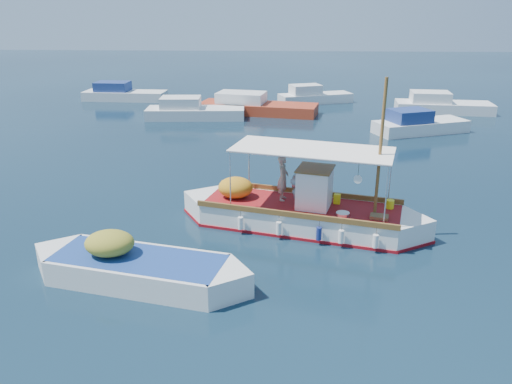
{
  "coord_description": "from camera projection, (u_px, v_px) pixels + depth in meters",
  "views": [
    {
      "loc": [
        -0.39,
        -16.98,
        7.89
      ],
      "look_at": [
        -1.25,
        0.0,
        1.54
      ],
      "focal_mm": 35.0,
      "sensor_mm": 36.0,
      "label": 1
    }
  ],
  "objects": [
    {
      "name": "bg_boat_far_n",
      "position": [
        313.0,
        97.0,
        43.09
      ],
      "size": [
        6.58,
        4.0,
        1.8
      ],
      "rotation": [
        0.0,
        0.0,
        0.34
      ],
      "color": "silver",
      "rests_on": "ground"
    },
    {
      "name": "bg_boat_ne",
      "position": [
        418.0,
        126.0,
        32.92
      ],
      "size": [
        6.59,
        4.28,
        1.8
      ],
      "rotation": [
        0.0,
        0.0,
        0.37
      ],
      "color": "silver",
      "rests_on": "ground"
    },
    {
      "name": "bg_boat_n",
      "position": [
        255.0,
        107.0,
        38.93
      ],
      "size": [
        9.45,
        4.5,
        1.8
      ],
      "rotation": [
        0.0,
        0.0,
        -0.19
      ],
      "color": "#A8341C",
      "rests_on": "ground"
    },
    {
      "name": "dinghy",
      "position": [
        137.0,
        270.0,
        15.13
      ],
      "size": [
        7.1,
        3.13,
        1.77
      ],
      "rotation": [
        0.0,
        0.0,
        -0.22
      ],
      "color": "white",
      "rests_on": "ground"
    },
    {
      "name": "bg_boat_far_w",
      "position": [
        123.0,
        95.0,
        44.45
      ],
      "size": [
        7.33,
        2.65,
        1.8
      ],
      "rotation": [
        0.0,
        0.0,
        -0.05
      ],
      "color": "silver",
      "rests_on": "ground"
    },
    {
      "name": "fishing_caique",
      "position": [
        299.0,
        213.0,
        18.89
      ],
      "size": [
        9.36,
        4.37,
        5.91
      ],
      "rotation": [
        0.0,
        0.0,
        -0.26
      ],
      "color": "white",
      "rests_on": "ground"
    },
    {
      "name": "bg_boat_nw",
      "position": [
        193.0,
        112.0,
        37.15
      ],
      "size": [
        7.35,
        2.86,
        1.8
      ],
      "rotation": [
        0.0,
        0.0,
        0.06
      ],
      "color": "silver",
      "rests_on": "ground"
    },
    {
      "name": "ground",
      "position": [
        289.0,
        231.0,
        18.63
      ],
      "size": [
        160.0,
        160.0,
        0.0
      ],
      "primitive_type": "plane",
      "color": "black",
      "rests_on": "ground"
    },
    {
      "name": "bg_boat_e",
      "position": [
        441.0,
        106.0,
        39.33
      ],
      "size": [
        7.5,
        3.3,
        1.8
      ],
      "rotation": [
        0.0,
        0.0,
        -0.1
      ],
      "color": "silver",
      "rests_on": "ground"
    }
  ]
}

